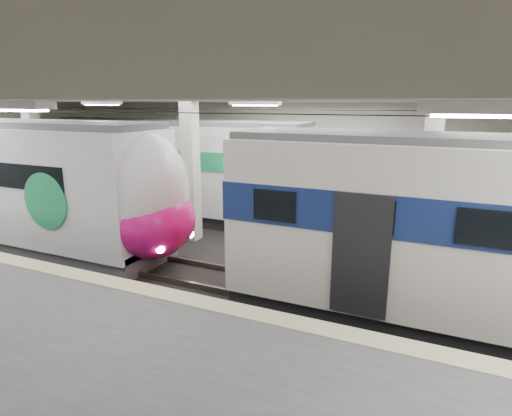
% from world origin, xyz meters
% --- Properties ---
extents(station_hall, '(36.00, 24.00, 5.75)m').
position_xyz_m(station_hall, '(0.00, -1.74, 3.24)').
color(station_hall, black).
rests_on(station_hall, ground).
extents(modern_emu, '(13.56, 2.80, 4.39)m').
position_xyz_m(modern_emu, '(-7.44, -0.00, 2.16)').
color(modern_emu, silver).
rests_on(modern_emu, ground).
extents(far_train, '(13.17, 2.81, 4.23)m').
position_xyz_m(far_train, '(-6.02, 5.50, 2.19)').
color(far_train, silver).
rests_on(far_train, ground).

